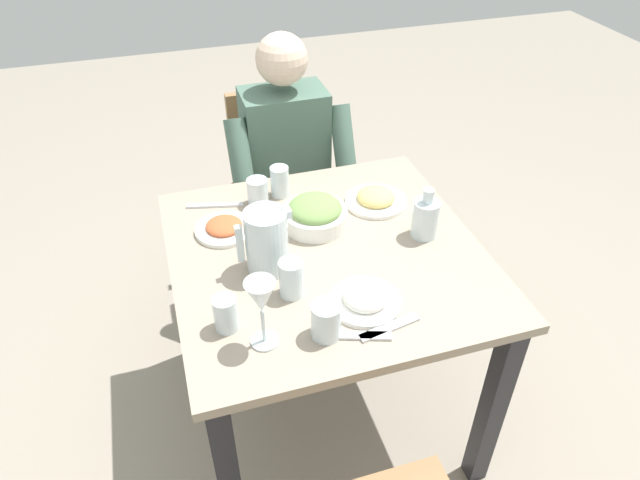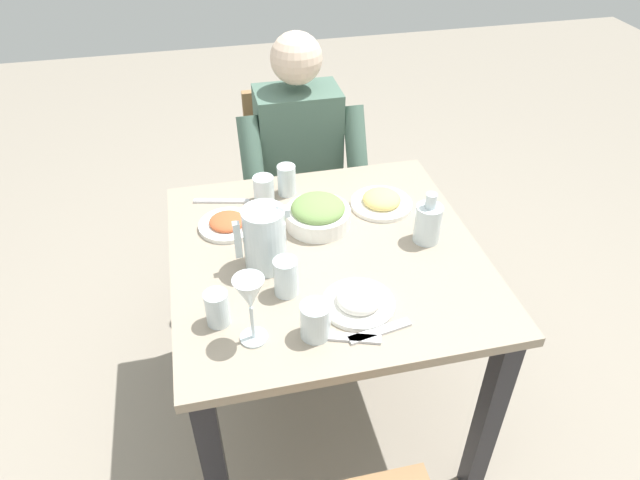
{
  "view_description": "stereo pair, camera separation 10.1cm",
  "coord_description": "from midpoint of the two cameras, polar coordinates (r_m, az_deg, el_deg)",
  "views": [
    {
      "loc": [
        0.41,
        1.26,
        1.82
      ],
      "look_at": [
        0.02,
        -0.02,
        0.78
      ],
      "focal_mm": 32.29,
      "sensor_mm": 36.0,
      "label": 1
    },
    {
      "loc": [
        0.31,
        1.28,
        1.82
      ],
      "look_at": [
        0.02,
        -0.02,
        0.78
      ],
      "focal_mm": 32.29,
      "sensor_mm": 36.0,
      "label": 2
    }
  ],
  "objects": [
    {
      "name": "diner_near",
      "position": [
        2.27,
        -0.37,
        6.44
      ],
      "size": [
        0.48,
        0.53,
        1.17
      ],
      "color": "#4C6B5B",
      "rests_on": "ground_plane"
    },
    {
      "name": "water_glass_by_pitcher",
      "position": [
        1.47,
        -8.2,
        -6.76
      ],
      "size": [
        0.06,
        0.06,
        0.1
      ],
      "primitive_type": "cylinder",
      "color": "silver",
      "rests_on": "dining_table"
    },
    {
      "name": "chair_near",
      "position": [
        2.52,
        -1.37,
        5.96
      ],
      "size": [
        0.4,
        0.4,
        0.87
      ],
      "color": "#997047",
      "rests_on": "ground_plane"
    },
    {
      "name": "water_glass_far_right",
      "position": [
        1.53,
        -1.52,
        -3.72
      ],
      "size": [
        0.07,
        0.07,
        0.11
      ],
      "primitive_type": "cylinder",
      "color": "silver",
      "rests_on": "dining_table"
    },
    {
      "name": "ground_plane",
      "position": [
        2.25,
        1.84,
        -16.22
      ],
      "size": [
        8.0,
        8.0,
        0.0
      ],
      "primitive_type": "plane",
      "color": "gray"
    },
    {
      "name": "plate_rice_curry",
      "position": [
        1.8,
        -7.58,
        1.61
      ],
      "size": [
        0.18,
        0.18,
        0.04
      ],
      "color": "white",
      "rests_on": "dining_table"
    },
    {
      "name": "plate_fries",
      "position": [
        1.9,
        7.64,
        3.82
      ],
      "size": [
        0.2,
        0.2,
        0.05
      ],
      "color": "white",
      "rests_on": "dining_table"
    },
    {
      "name": "wine_glass",
      "position": [
        1.35,
        -4.85,
        -5.69
      ],
      "size": [
        0.08,
        0.08,
        0.2
      ],
      "color": "silver",
      "rests_on": "dining_table"
    },
    {
      "name": "knife_near",
      "position": [
        1.93,
        -8.25,
        3.82
      ],
      "size": [
        0.18,
        0.06,
        0.01
      ],
      "primitive_type": "cube",
      "rotation": [
        0.0,
        0.0,
        -0.23
      ],
      "color": "silver",
      "rests_on": "dining_table"
    },
    {
      "name": "water_glass_near_left",
      "position": [
        1.9,
        -4.08,
        5.0
      ],
      "size": [
        0.07,
        0.07,
        0.09
      ],
      "primitive_type": "cylinder",
      "color": "silver",
      "rests_on": "dining_table"
    },
    {
      "name": "water_glass_near_right",
      "position": [
        1.42,
        1.59,
        -8.04
      ],
      "size": [
        0.08,
        0.08,
        0.1
      ],
      "primitive_type": "cylinder",
      "color": "silver",
      "rests_on": "dining_table"
    },
    {
      "name": "water_glass_center",
      "position": [
        1.93,
        -1.83,
        5.93
      ],
      "size": [
        0.06,
        0.06,
        0.11
      ],
      "primitive_type": "cylinder",
      "color": "silver",
      "rests_on": "dining_table"
    },
    {
      "name": "salad_bowl",
      "position": [
        1.78,
        1.42,
        2.61
      ],
      "size": [
        0.2,
        0.2,
        0.09
      ],
      "color": "white",
      "rests_on": "dining_table"
    },
    {
      "name": "water_pitcher",
      "position": [
        1.6,
        -3.72,
        0.1
      ],
      "size": [
        0.16,
        0.12,
        0.19
      ],
      "color": "silver",
      "rests_on": "dining_table"
    },
    {
      "name": "plate_yoghurt",
      "position": [
        1.52,
        5.75,
        -6.04
      ],
      "size": [
        0.19,
        0.19,
        0.06
      ],
      "color": "white",
      "rests_on": "dining_table"
    },
    {
      "name": "oil_carafe",
      "position": [
        1.75,
        12.25,
        1.47
      ],
      "size": [
        0.08,
        0.08,
        0.16
      ],
      "color": "silver",
      "rests_on": "dining_table"
    },
    {
      "name": "fork_near",
      "position": [
        1.47,
        7.93,
        -9.0
      ],
      "size": [
        0.17,
        0.06,
        0.01
      ],
      "primitive_type": "cube",
      "rotation": [
        0.0,
        0.0,
        0.19
      ],
      "color": "silver",
      "rests_on": "dining_table"
    },
    {
      "name": "dining_table",
      "position": [
        1.78,
        2.24,
        -4.36
      ],
      "size": [
        0.91,
        0.91,
        0.75
      ],
      "color": "gray",
      "rests_on": "ground_plane"
    },
    {
      "name": "fork_far",
      "position": [
        1.45,
        4.7,
        -9.65
      ],
      "size": [
        0.17,
        0.08,
        0.01
      ],
      "primitive_type": "cube",
      "rotation": [
        0.0,
        0.0,
        -0.33
      ],
      "color": "silver",
      "rests_on": "dining_table"
    }
  ]
}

